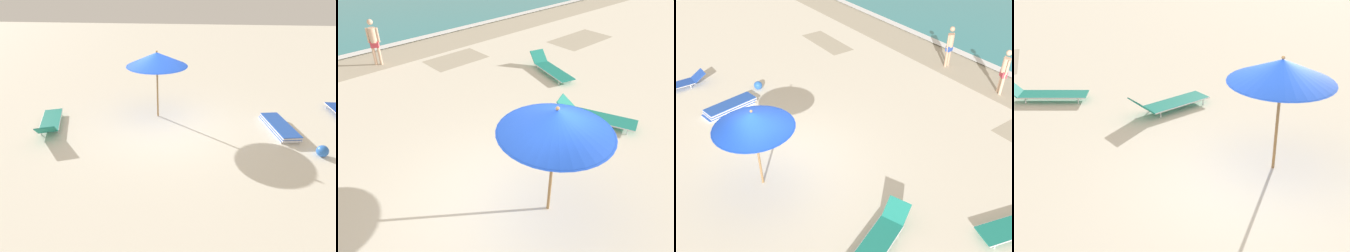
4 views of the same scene
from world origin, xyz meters
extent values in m
cube|color=silver|center=(0.00, 0.00, -0.08)|extent=(60.00, 60.00, 0.16)
cylinder|color=#9E7547|center=(0.30, -0.68, 1.04)|extent=(0.06, 0.06, 2.08)
cone|color=blue|center=(0.30, -0.68, 2.08)|extent=(2.07, 2.07, 0.45)
cylinder|color=#13359C|center=(0.30, -0.68, 1.86)|extent=(2.01, 2.01, 0.01)
sphere|color=#9E7547|center=(0.30, -0.68, 2.33)|extent=(0.07, 0.07, 0.07)
cube|color=#1E8475|center=(5.27, 3.48, 0.17)|extent=(1.08, 1.92, 0.03)
cylinder|color=silver|center=(4.98, 3.57, 0.17)|extent=(0.53, 1.77, 0.03)
cylinder|color=silver|center=(5.56, 3.40, 0.17)|extent=(0.53, 1.77, 0.03)
cylinder|color=silver|center=(4.83, 2.87, 0.08)|extent=(0.03, 0.03, 0.16)
cylinder|color=silver|center=(5.32, 2.73, 0.08)|extent=(0.03, 0.03, 0.16)
cylinder|color=silver|center=(5.22, 4.24, 0.08)|extent=(0.03, 0.03, 0.16)
cylinder|color=silver|center=(5.71, 4.10, 0.08)|extent=(0.03, 0.03, 0.16)
cube|color=#1E8475|center=(3.82, 0.40, 0.17)|extent=(1.23, 1.89, 0.03)
cylinder|color=silver|center=(3.55, 0.28, 0.17)|extent=(0.70, 1.67, 0.03)
cylinder|color=silver|center=(4.10, 0.51, 0.17)|extent=(0.70, 1.67, 0.03)
cube|color=#1E8475|center=(3.41, 1.42, 0.35)|extent=(0.70, 0.62, 0.38)
cylinder|color=silver|center=(3.85, -0.35, 0.08)|extent=(0.03, 0.03, 0.16)
cylinder|color=silver|center=(4.32, -0.16, 0.08)|extent=(0.03, 0.03, 0.16)
cylinder|color=silver|center=(3.32, 0.95, 0.08)|extent=(0.03, 0.03, 0.16)
cylinder|color=silver|center=(3.80, 1.14, 0.08)|extent=(0.03, 0.03, 0.16)
camera|label=1|loc=(-1.03, 7.93, 4.11)|focal=28.00mm
camera|label=2|loc=(-3.44, -3.57, 5.02)|focal=35.00mm
camera|label=3|loc=(7.76, -3.18, 7.21)|focal=40.00mm
camera|label=4|loc=(-7.16, 3.38, 4.87)|focal=50.00mm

